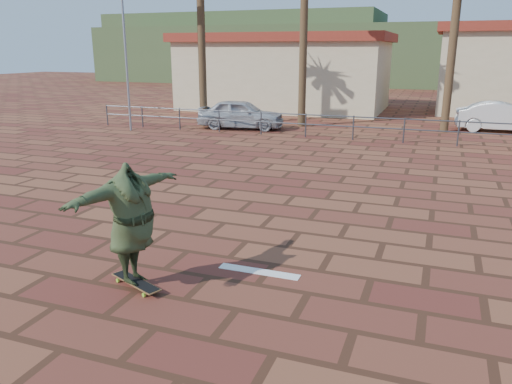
% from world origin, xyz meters
% --- Properties ---
extents(ground, '(120.00, 120.00, 0.00)m').
position_xyz_m(ground, '(0.00, 0.00, 0.00)').
color(ground, brown).
rests_on(ground, ground).
extents(paint_stripe, '(1.40, 0.22, 0.01)m').
position_xyz_m(paint_stripe, '(0.70, -1.20, 0.00)').
color(paint_stripe, white).
rests_on(paint_stripe, ground).
extents(guardrail, '(24.06, 0.06, 1.00)m').
position_xyz_m(guardrail, '(0.00, 12.00, 0.68)').
color(guardrail, '#47494F').
rests_on(guardrail, ground).
extents(flagpole, '(1.30, 0.10, 8.00)m').
position_xyz_m(flagpole, '(-9.87, 11.00, 4.64)').
color(flagpole, gray).
rests_on(flagpole, ground).
extents(building_west, '(12.60, 7.60, 4.50)m').
position_xyz_m(building_west, '(-6.00, 22.00, 2.28)').
color(building_west, beige).
rests_on(building_west, ground).
extents(hill_front, '(70.00, 18.00, 6.00)m').
position_xyz_m(hill_front, '(0.00, 50.00, 3.00)').
color(hill_front, '#384C28').
rests_on(hill_front, ground).
extents(hill_back, '(35.00, 14.00, 8.00)m').
position_xyz_m(hill_back, '(-22.00, 56.00, 4.00)').
color(hill_back, '#384C28').
rests_on(hill_back, ground).
extents(longboard, '(1.05, 0.61, 0.10)m').
position_xyz_m(longboard, '(-0.91, -2.40, 0.08)').
color(longboard, olive).
rests_on(longboard, ground).
extents(skateboarder, '(1.03, 2.41, 1.90)m').
position_xyz_m(skateboarder, '(-0.91, -2.40, 1.05)').
color(skateboarder, '#354324').
rests_on(skateboarder, longboard).
extents(car_silver, '(4.18, 2.14, 1.36)m').
position_xyz_m(car_silver, '(-5.46, 13.28, 0.68)').
color(car_silver, '#AAADB1').
rests_on(car_silver, ground).
extents(car_white, '(4.02, 1.41, 1.32)m').
position_xyz_m(car_white, '(5.94, 16.50, 0.66)').
color(car_white, silver).
rests_on(car_white, ground).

